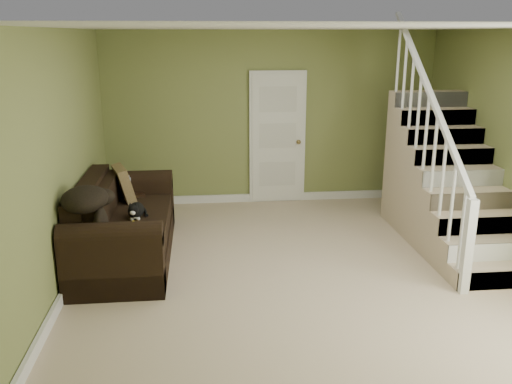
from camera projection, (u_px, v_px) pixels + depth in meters
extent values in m
cube|color=#C6AB8F|center=(302.00, 273.00, 5.97)|extent=(5.00, 5.50, 0.01)
cube|color=white|center=(308.00, 28.00, 5.24)|extent=(5.00, 5.50, 0.01)
cube|color=olive|center=(271.00, 119.00, 8.23)|extent=(5.00, 0.04, 2.60)
cube|color=olive|center=(399.00, 269.00, 2.98)|extent=(5.00, 0.04, 2.60)
cube|color=olive|center=(56.00, 164.00, 5.36)|extent=(0.04, 5.50, 2.60)
cube|color=white|center=(270.00, 197.00, 8.55)|extent=(5.00, 0.04, 0.12)
cube|color=white|center=(72.00, 278.00, 5.71)|extent=(0.04, 5.50, 0.12)
cube|color=white|center=(277.00, 138.00, 8.29)|extent=(0.86, 0.05, 2.02)
cube|color=white|center=(278.00, 139.00, 8.27)|extent=(0.78, 0.04, 1.96)
sphere|color=olive|center=(299.00, 142.00, 8.28)|extent=(0.07, 0.07, 0.07)
cube|color=#C6AB8F|center=(497.00, 275.00, 5.70)|extent=(1.00, 0.27, 0.20)
cylinder|color=white|center=(462.00, 227.00, 5.50)|extent=(0.04, 0.04, 0.90)
cube|color=#C6AB8F|center=(485.00, 256.00, 5.93)|extent=(1.00, 0.27, 0.40)
cylinder|color=white|center=(452.00, 201.00, 5.70)|extent=(0.04, 0.04, 0.90)
cube|color=#C6AB8F|center=(474.00, 239.00, 6.16)|extent=(1.00, 0.27, 0.60)
cylinder|color=white|center=(443.00, 176.00, 5.90)|extent=(0.04, 0.04, 0.90)
cube|color=#C6AB8F|center=(464.00, 223.00, 6.39)|extent=(1.00, 0.27, 0.80)
cylinder|color=white|center=(434.00, 153.00, 6.10)|extent=(0.04, 0.04, 0.90)
cube|color=#C6AB8F|center=(455.00, 207.00, 6.62)|extent=(1.00, 0.27, 1.00)
cylinder|color=white|center=(426.00, 131.00, 6.31)|extent=(0.04, 0.04, 0.90)
cube|color=#C6AB8F|center=(446.00, 193.00, 6.85)|extent=(1.00, 0.27, 1.20)
cylinder|color=white|center=(419.00, 111.00, 6.51)|extent=(0.04, 0.04, 0.90)
cube|color=#C6AB8F|center=(438.00, 180.00, 7.08)|extent=(1.00, 0.27, 1.40)
cylinder|color=white|center=(412.00, 92.00, 6.71)|extent=(0.04, 0.04, 0.90)
cube|color=#C6AB8F|center=(430.00, 168.00, 7.31)|extent=(1.00, 0.27, 1.60)
cylinder|color=white|center=(405.00, 74.00, 6.91)|extent=(0.04, 0.04, 0.90)
cube|color=#C6AB8F|center=(423.00, 156.00, 7.54)|extent=(1.00, 0.27, 1.80)
cylinder|color=white|center=(399.00, 57.00, 7.11)|extent=(0.04, 0.04, 0.90)
cube|color=white|center=(468.00, 247.00, 5.39)|extent=(0.09, 0.09, 1.00)
cube|color=white|center=(430.00, 92.00, 6.18)|extent=(0.06, 2.46, 1.84)
cube|color=black|center=(127.00, 246.00, 6.40)|extent=(1.00, 2.33, 0.26)
cube|color=black|center=(135.00, 226.00, 6.34)|extent=(0.76, 1.76, 0.23)
cube|color=black|center=(113.00, 267.00, 5.36)|extent=(1.00, 0.26, 0.66)
cube|color=black|center=(136.00, 204.00, 7.33)|extent=(1.00, 0.26, 0.66)
cylinder|color=black|center=(111.00, 236.00, 5.27)|extent=(1.00, 0.26, 0.26)
cylinder|color=black|center=(134.00, 181.00, 7.23)|extent=(1.00, 0.26, 0.26)
cube|color=black|center=(90.00, 210.00, 6.23)|extent=(0.21, 1.80, 0.67)
cube|color=black|center=(104.00, 203.00, 6.22)|extent=(0.15, 1.73, 0.37)
cube|color=black|center=(126.00, 211.00, 7.23)|extent=(0.56, 0.56, 0.53)
cylinder|color=silver|center=(118.00, 186.00, 7.07)|extent=(0.06, 0.06, 0.20)
cylinder|color=#2E6CB4|center=(118.00, 186.00, 7.07)|extent=(0.07, 0.07, 0.05)
cylinder|color=white|center=(117.00, 178.00, 7.04)|extent=(0.03, 0.03, 0.03)
cylinder|color=silver|center=(129.00, 185.00, 7.12)|extent=(0.06, 0.06, 0.20)
cylinder|color=#2E6CB4|center=(129.00, 185.00, 7.12)|extent=(0.07, 0.07, 0.05)
cylinder|color=white|center=(128.00, 177.00, 7.08)|extent=(0.03, 0.03, 0.03)
ellipsoid|color=black|center=(136.00, 210.00, 6.25)|extent=(0.20, 0.33, 0.18)
ellipsoid|color=white|center=(136.00, 215.00, 6.19)|extent=(0.11, 0.14, 0.09)
sphere|color=black|center=(134.00, 210.00, 6.07)|extent=(0.12, 0.12, 0.12)
ellipsoid|color=white|center=(134.00, 213.00, 6.03)|extent=(0.06, 0.05, 0.05)
cone|color=black|center=(131.00, 204.00, 6.06)|extent=(0.04, 0.05, 0.05)
cone|color=black|center=(137.00, 204.00, 6.07)|extent=(0.04, 0.05, 0.05)
cylinder|color=black|center=(145.00, 212.00, 6.39)|extent=(0.08, 0.25, 0.03)
ellipsoid|color=gold|center=(132.00, 225.00, 5.94)|extent=(0.07, 0.22, 0.06)
cube|color=#49351D|center=(125.00, 185.00, 6.87)|extent=(0.37, 0.53, 0.49)
ellipsoid|color=black|center=(85.00, 199.00, 5.42)|extent=(0.56, 0.67, 0.25)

